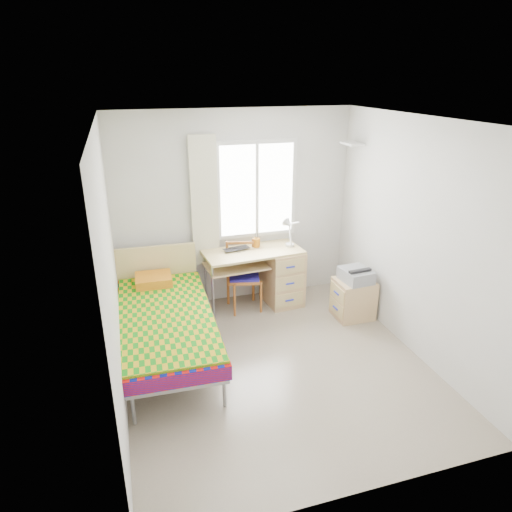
{
  "coord_description": "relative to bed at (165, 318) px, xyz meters",
  "views": [
    {
      "loc": [
        -1.43,
        -3.98,
        2.98
      ],
      "look_at": [
        -0.07,
        0.55,
        1.09
      ],
      "focal_mm": 32.0,
      "sensor_mm": 36.0,
      "label": 1
    }
  ],
  "objects": [
    {
      "name": "wall_left",
      "position": [
        -0.48,
        -0.58,
        0.84
      ],
      "size": [
        0.0,
        3.5,
        3.5
      ],
      "primitive_type": "plane",
      "rotation": [
        1.57,
        0.0,
        1.57
      ],
      "color": "silver",
      "rests_on": "ground"
    },
    {
      "name": "desk",
      "position": [
        1.62,
        0.84,
        -0.03
      ],
      "size": [
        1.34,
        0.7,
        0.81
      ],
      "rotation": [
        0.0,
        0.0,
        0.08
      ],
      "color": "#D6BA70",
      "rests_on": "floor"
    },
    {
      "name": "wall_back",
      "position": [
        1.12,
        1.17,
        0.84
      ],
      "size": [
        3.2,
        0.0,
        3.2
      ],
      "primitive_type": "plane",
      "rotation": [
        1.57,
        0.0,
        0.0
      ],
      "color": "silver",
      "rests_on": "ground"
    },
    {
      "name": "curtain",
      "position": [
        0.7,
        1.1,
        0.99
      ],
      "size": [
        0.35,
        0.05,
        1.7
      ],
      "primitive_type": "cube",
      "color": "beige",
      "rests_on": "wall_back"
    },
    {
      "name": "printer",
      "position": [
        2.44,
        0.15,
        0.14
      ],
      "size": [
        0.37,
        0.42,
        0.17
      ],
      "rotation": [
        0.0,
        0.0,
        0.09
      ],
      "color": "#929599",
      "rests_on": "cabinet"
    },
    {
      "name": "ceiling",
      "position": [
        1.12,
        -0.58,
        2.14
      ],
      "size": [
        3.5,
        3.5,
        0.0
      ],
      "primitive_type": "plane",
      "rotation": [
        3.14,
        0.0,
        0.0
      ],
      "color": "white",
      "rests_on": "wall_back"
    },
    {
      "name": "floating_shelf",
      "position": [
        2.61,
        0.82,
        1.69
      ],
      "size": [
        0.2,
        0.32,
        0.03
      ],
      "primitive_type": "cube",
      "color": "white",
      "rests_on": "wall_right"
    },
    {
      "name": "wall_right",
      "position": [
        2.72,
        -0.58,
        0.84
      ],
      "size": [
        0.0,
        3.5,
        3.5
      ],
      "primitive_type": "plane",
      "rotation": [
        1.57,
        0.0,
        -1.57
      ],
      "color": "silver",
      "rests_on": "ground"
    },
    {
      "name": "cabinet",
      "position": [
        2.43,
        0.16,
        -0.2
      ],
      "size": [
        0.48,
        0.42,
        0.52
      ],
      "rotation": [
        0.0,
        0.0,
        0.0
      ],
      "color": "tan",
      "rests_on": "floor"
    },
    {
      "name": "task_lamp",
      "position": [
        1.74,
        0.75,
        0.63
      ],
      "size": [
        0.24,
        0.33,
        0.45
      ],
      "rotation": [
        0.0,
        0.0,
        -0.04
      ],
      "color": "white",
      "rests_on": "desk"
    },
    {
      "name": "bed",
      "position": [
        0.0,
        0.0,
        0.0
      ],
      "size": [
        1.1,
        2.24,
        0.96
      ],
      "rotation": [
        0.0,
        0.0,
        -0.04
      ],
      "color": "#96989E",
      "rests_on": "floor"
    },
    {
      "name": "window",
      "position": [
        1.42,
        1.15,
        1.09
      ],
      "size": [
        1.1,
        0.04,
        1.3
      ],
      "color": "white",
      "rests_on": "wall_back"
    },
    {
      "name": "book",
      "position": [
        1.09,
        0.81,
        0.13
      ],
      "size": [
        0.29,
        0.31,
        0.02
      ],
      "primitive_type": "imported",
      "rotation": [
        0.0,
        0.0,
        0.56
      ],
      "color": "gray",
      "rests_on": "desk"
    },
    {
      "name": "chair",
      "position": [
        1.14,
        0.85,
        0.06
      ],
      "size": [
        0.48,
        0.48,
        0.94
      ],
      "rotation": [
        0.0,
        0.0,
        -0.23
      ],
      "color": "#AB5521",
      "rests_on": "floor"
    },
    {
      "name": "laptop",
      "position": [
        1.08,
        0.88,
        0.36
      ],
      "size": [
        0.39,
        0.29,
        0.03
      ],
      "primitive_type": "imported",
      "rotation": [
        0.0,
        0.0,
        0.19
      ],
      "color": "black",
      "rests_on": "desk"
    },
    {
      "name": "pen_cup",
      "position": [
        1.36,
        0.97,
        0.4
      ],
      "size": [
        0.12,
        0.12,
        0.12
      ],
      "primitive_type": "cylinder",
      "rotation": [
        0.0,
        0.0,
        -0.26
      ],
      "color": "orange",
      "rests_on": "desk"
    },
    {
      "name": "floor",
      "position": [
        1.12,
        -0.58,
        -0.46
      ],
      "size": [
        3.5,
        3.5,
        0.0
      ],
      "primitive_type": "plane",
      "color": "#BCAD93",
      "rests_on": "ground"
    }
  ]
}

